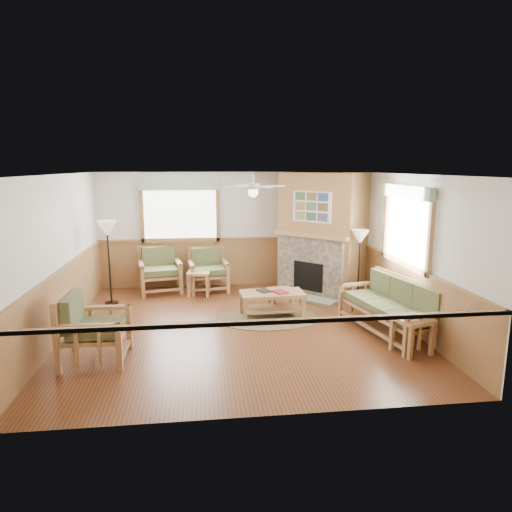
{
  "coord_description": "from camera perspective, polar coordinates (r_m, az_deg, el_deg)",
  "views": [
    {
      "loc": [
        -0.63,
        -7.75,
        2.84
      ],
      "look_at": [
        0.4,
        0.7,
        1.15
      ],
      "focal_mm": 32.0,
      "sensor_mm": 36.0,
      "label": 1
    }
  ],
  "objects": [
    {
      "name": "wainscot",
      "position": [
        8.11,
        -2.22,
        -5.19
      ],
      "size": [
        6.0,
        6.0,
        1.1
      ],
      "primitive_type": null,
      "color": "olive",
      "rests_on": "floor"
    },
    {
      "name": "wall_back",
      "position": [
        10.87,
        -3.56,
        3.32
      ],
      "size": [
        6.0,
        0.02,
        2.7
      ],
      "primitive_type": "cube",
      "color": "white",
      "rests_on": "floor"
    },
    {
      "name": "wall_front",
      "position": [
        5.02,
        0.57,
        -6.03
      ],
      "size": [
        6.0,
        0.02,
        2.7
      ],
      "primitive_type": "cube",
      "color": "white",
      "rests_on": "floor"
    },
    {
      "name": "footstool",
      "position": [
        9.23,
        3.12,
        -5.38
      ],
      "size": [
        0.53,
        0.53,
        0.41
      ],
      "primitive_type": null,
      "rotation": [
        0.0,
        0.0,
        0.13
      ],
      "color": "#AC7E50",
      "rests_on": "floor"
    },
    {
      "name": "armchair_back_right",
      "position": [
        10.57,
        -5.99,
        -1.72
      ],
      "size": [
        0.96,
        0.96,
        0.97
      ],
      "primitive_type": null,
      "rotation": [
        0.0,
        0.0,
        0.12
      ],
      "color": "#AC7E50",
      "rests_on": "floor"
    },
    {
      "name": "braided_rug",
      "position": [
        8.69,
        1.6,
        -7.82
      ],
      "size": [
        2.5,
        2.5,
        0.01
      ],
      "primitive_type": "cylinder",
      "rotation": [
        0.0,
        0.0,
        -0.36
      ],
      "color": "brown",
      "rests_on": "floor"
    },
    {
      "name": "armchair_back_left",
      "position": [
        10.61,
        -11.92,
        -1.73
      ],
      "size": [
        1.05,
        1.05,
        1.01
      ],
      "primitive_type": null,
      "rotation": [
        0.0,
        0.0,
        0.19
      ],
      "color": "#AC7E50",
      "rests_on": "floor"
    },
    {
      "name": "floor",
      "position": [
        8.28,
        -2.19,
        -8.87
      ],
      "size": [
        6.0,
        6.0,
        0.01
      ],
      "primitive_type": "cube",
      "color": "brown",
      "rests_on": "ground"
    },
    {
      "name": "sofa",
      "position": [
        8.19,
        16.33,
        -6.08
      ],
      "size": [
        2.16,
        1.24,
        0.94
      ],
      "primitive_type": null,
      "rotation": [
        0.0,
        0.0,
        -1.36
      ],
      "color": "#AC7E50",
      "rests_on": "floor"
    },
    {
      "name": "fireplace",
      "position": [
        10.27,
        8.27,
        2.76
      ],
      "size": [
        3.11,
        3.11,
        2.7
      ],
      "primitive_type": null,
      "rotation": [
        0.0,
        0.0,
        -0.79
      ],
      "color": "olive",
      "rests_on": "floor"
    },
    {
      "name": "floor_lamp_left",
      "position": [
        9.88,
        -17.88,
        -0.78
      ],
      "size": [
        0.46,
        0.46,
        1.76
      ],
      "primitive_type": null,
      "rotation": [
        0.0,
        0.0,
        -0.16
      ],
      "color": "black",
      "rests_on": "floor"
    },
    {
      "name": "ceiling",
      "position": [
        7.78,
        -2.34,
        10.19
      ],
      "size": [
        6.0,
        6.0,
        0.01
      ],
      "primitive_type": "cube",
      "color": "white",
      "rests_on": "floor"
    },
    {
      "name": "window_back",
      "position": [
        10.73,
        -9.58,
        9.41
      ],
      "size": [
        1.9,
        0.16,
        1.5
      ],
      "primitive_type": null,
      "color": "white",
      "rests_on": "wall_back"
    },
    {
      "name": "end_table_sofa",
      "position": [
        7.5,
        18.9,
        -9.36
      ],
      "size": [
        0.62,
        0.61,
        0.56
      ],
      "primitive_type": null,
      "rotation": [
        0.0,
        0.0,
        0.31
      ],
      "color": "#AC7E50",
      "rests_on": "floor"
    },
    {
      "name": "book_red",
      "position": [
        8.67,
        3.06,
        -4.39
      ],
      "size": [
        0.31,
        0.36,
        0.03
      ],
      "primitive_type": "cube",
      "rotation": [
        0.0,
        0.0,
        0.36
      ],
      "color": "maroon",
      "rests_on": "coffee_table"
    },
    {
      "name": "book_dark",
      "position": [
        8.74,
        0.98,
        -4.28
      ],
      "size": [
        0.3,
        0.33,
        0.02
      ],
      "primitive_type": "cube",
      "rotation": [
        0.0,
        0.0,
        0.48
      ],
      "color": "black",
      "rests_on": "coffee_table"
    },
    {
      "name": "window_right",
      "position": [
        8.37,
        18.68,
        8.52
      ],
      "size": [
        0.16,
        1.9,
        1.5
      ],
      "primitive_type": null,
      "color": "white",
      "rests_on": "wall_right"
    },
    {
      "name": "armchair_left",
      "position": [
        7.16,
        -19.53,
        -8.43
      ],
      "size": [
        0.92,
        0.92,
        1.02
      ],
      "primitive_type": null,
      "rotation": [
        0.0,
        0.0,
        1.56
      ],
      "color": "#AC7E50",
      "rests_on": "floor"
    },
    {
      "name": "wall_left",
      "position": [
        8.24,
        -23.53,
        -0.13
      ],
      "size": [
        0.02,
        6.0,
        2.7
      ],
      "primitive_type": "cube",
      "color": "white",
      "rests_on": "floor"
    },
    {
      "name": "ceiling_fan",
      "position": [
        8.11,
        -0.37,
        9.96
      ],
      "size": [
        1.59,
        1.59,
        0.36
      ],
      "primitive_type": null,
      "rotation": [
        0.0,
        0.0,
        0.35
      ],
      "color": "white",
      "rests_on": "ceiling"
    },
    {
      "name": "floor_lamp_right",
      "position": [
        9.53,
        12.72,
        -1.46
      ],
      "size": [
        0.47,
        0.47,
        1.58
      ],
      "primitive_type": null,
      "rotation": [
        0.0,
        0.0,
        -0.37
      ],
      "color": "black",
      "rests_on": "floor"
    },
    {
      "name": "end_table_chairs",
      "position": [
        10.23,
        -7.14,
        -3.41
      ],
      "size": [
        0.53,
        0.52,
        0.54
      ],
      "primitive_type": null,
      "rotation": [
        0.0,
        0.0,
        -0.11
      ],
      "color": "#AC7E50",
      "rests_on": "floor"
    },
    {
      "name": "wall_right",
      "position": [
        8.69,
        17.87,
        0.81
      ],
      "size": [
        0.02,
        6.0,
        2.7
      ],
      "primitive_type": "cube",
      "color": "white",
      "rests_on": "floor"
    },
    {
      "name": "coffee_table",
      "position": [
        8.77,
        2.02,
        -6.03
      ],
      "size": [
        1.22,
        0.64,
        0.48
      ],
      "primitive_type": null,
      "rotation": [
        0.0,
        0.0,
        0.04
      ],
      "color": "#AC7E50",
      "rests_on": "floor"
    }
  ]
}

